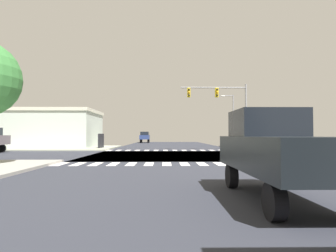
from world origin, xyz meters
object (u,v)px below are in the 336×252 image
at_px(street_lamp, 231,115).
at_px(sedan_nearside_1, 246,141).
at_px(pickup_crossing_1, 276,148).
at_px(traffic_signal_mast, 221,101).
at_px(suv_farside_1, 145,136).
at_px(bank_building, 47,129).

distance_m(street_lamp, sedan_nearside_1, 11.74).
height_order(sedan_nearside_1, pickup_crossing_1, pickup_crossing_1).
relative_size(sedan_nearside_1, pickup_crossing_1, 0.84).
height_order(traffic_signal_mast, street_lamp, traffic_signal_mast).
height_order(traffic_signal_mast, sedan_nearside_1, traffic_signal_mast).
relative_size(street_lamp, pickup_crossing_1, 1.38).
height_order(street_lamp, suv_farside_1, street_lamp).
bearing_deg(pickup_crossing_1, street_lamp, 78.81).
distance_m(traffic_signal_mast, pickup_crossing_1, 24.14).
relative_size(bank_building, pickup_crossing_1, 2.81).
height_order(traffic_signal_mast, suv_farside_1, traffic_signal_mast).
xyz_separation_m(sedan_nearside_1, suv_farside_1, (-11.85, 34.18, 0.28)).
bearing_deg(street_lamp, suv_farside_1, 119.75).
xyz_separation_m(street_lamp, sedan_nearside_1, (-1.27, -11.24, -3.16)).
xyz_separation_m(street_lamp, pickup_crossing_1, (-6.12, -30.93, -2.98)).
bearing_deg(street_lamp, traffic_signal_mast, -110.77).
bearing_deg(suv_farside_1, pickup_crossing_1, 97.40).
bearing_deg(pickup_crossing_1, traffic_signal_mast, 81.97).
bearing_deg(traffic_signal_mast, street_lamp, 69.23).
bearing_deg(traffic_signal_mast, pickup_crossing_1, -98.03).
bearing_deg(sedan_nearside_1, street_lamp, 173.56).
xyz_separation_m(sedan_nearside_1, pickup_crossing_1, (-4.85, -19.69, 0.17)).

